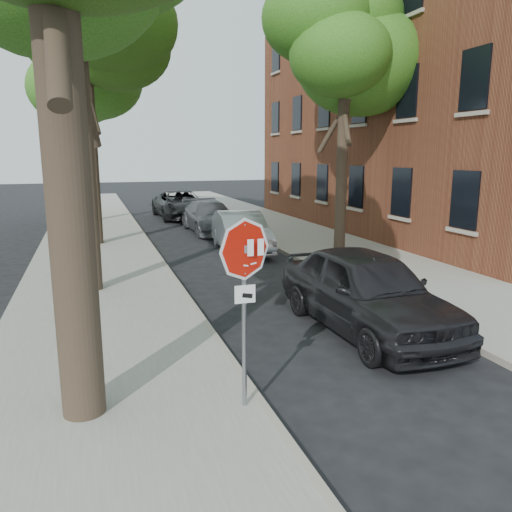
# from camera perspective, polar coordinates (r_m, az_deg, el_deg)

# --- Properties ---
(ground) EXTENTS (120.00, 120.00, 0.00)m
(ground) POSITION_cam_1_polar(r_m,az_deg,el_deg) (7.47, 4.06, -16.60)
(ground) COLOR black
(ground) RESTS_ON ground
(sidewalk_left) EXTENTS (4.00, 55.00, 0.12)m
(sidewalk_left) POSITION_cam_1_polar(r_m,az_deg,el_deg) (18.40, -17.88, 0.18)
(sidewalk_left) COLOR gray
(sidewalk_left) RESTS_ON ground
(sidewalk_right) EXTENTS (4.00, 55.00, 0.12)m
(sidewalk_right) POSITION_cam_1_polar(r_m,az_deg,el_deg) (20.29, 6.85, 1.68)
(sidewalk_right) COLOR gray
(sidewalk_right) RESTS_ON ground
(curb_left) EXTENTS (0.12, 55.00, 0.13)m
(curb_left) POSITION_cam_1_polar(r_m,az_deg,el_deg) (18.52, -11.53, 0.59)
(curb_left) COLOR #9E9384
(curb_left) RESTS_ON ground
(curb_right) EXTENTS (0.12, 55.00, 0.13)m
(curb_right) POSITION_cam_1_polar(r_m,az_deg,el_deg) (19.51, 1.39, 1.38)
(curb_right) COLOR #9E9384
(curb_right) RESTS_ON ground
(apartment_building) EXTENTS (12.20, 20.20, 15.30)m
(apartment_building) POSITION_cam_1_polar(r_m,az_deg,el_deg) (26.34, 22.24, 19.80)
(apartment_building) COLOR brown
(apartment_building) RESTS_ON ground
(stop_sign) EXTENTS (0.76, 0.34, 2.61)m
(stop_sign) POSITION_cam_1_polar(r_m,az_deg,el_deg) (6.51, -1.31, -2.42)
(stop_sign) COLOR gray
(stop_sign) RESTS_ON sidewalk_left
(tree_mid_b) EXTENTS (5.88, 5.46, 10.36)m
(tree_mid_b) POSITION_cam_1_polar(r_m,az_deg,el_deg) (20.68, -19.22, 23.48)
(tree_mid_b) COLOR black
(tree_mid_b) RESTS_ON sidewalk_left
(tree_far) EXTENTS (5.29, 4.91, 9.33)m
(tree_far) POSITION_cam_1_polar(r_m,az_deg,el_deg) (27.43, -19.63, 18.69)
(tree_far) COLOR black
(tree_far) RESTS_ON sidewalk_left
(tree_right) EXTENTS (5.29, 4.91, 9.33)m
(tree_right) POSITION_cam_1_polar(r_m,az_deg,el_deg) (18.66, 10.03, 22.83)
(tree_right) COLOR black
(tree_right) RESTS_ON sidewalk_right
(car_a) EXTENTS (2.08, 4.94, 1.67)m
(car_a) POSITION_cam_1_polar(r_m,az_deg,el_deg) (10.28, 12.48, -3.86)
(car_a) COLOR black
(car_a) RESTS_ON ground
(car_b) EXTENTS (1.90, 4.54, 1.46)m
(car_b) POSITION_cam_1_polar(r_m,az_deg,el_deg) (18.22, -1.73, 2.77)
(car_b) COLOR #B2B4BB
(car_b) RESTS_ON ground
(car_c) EXTENTS (2.03, 4.86, 1.40)m
(car_c) POSITION_cam_1_polar(r_m,az_deg,el_deg) (22.95, -5.28, 4.49)
(car_c) COLOR #525257
(car_c) RESTS_ON ground
(car_d) EXTENTS (2.66, 5.53, 1.52)m
(car_d) POSITION_cam_1_polar(r_m,az_deg,el_deg) (28.18, -8.59, 5.84)
(car_d) COLOR black
(car_d) RESTS_ON ground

